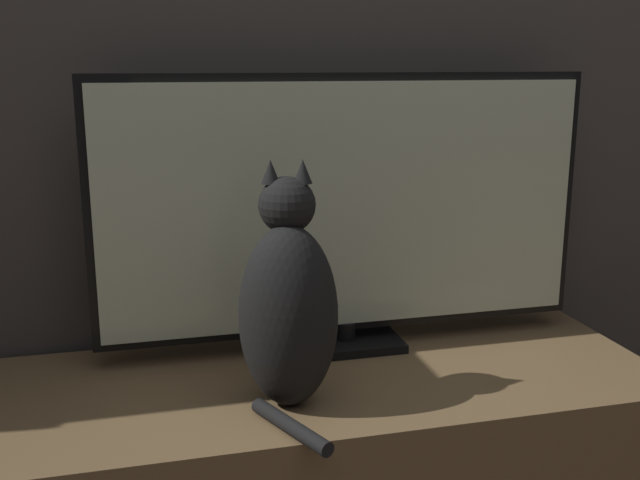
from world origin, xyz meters
TOP-DOWN VIEW (x-y plane):
  - wall_back at (0.00, 1.22)m, footprint 4.80×0.05m
  - tv at (0.09, 1.06)m, footprint 1.13×0.15m
  - cat at (-0.10, 0.80)m, footprint 0.22×0.33m

SIDE VIEW (x-z plane):
  - cat at x=-0.10m, z-range 0.50..0.97m
  - tv at x=0.09m, z-range 0.55..1.18m
  - wall_back at x=0.00m, z-range 0.00..2.60m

